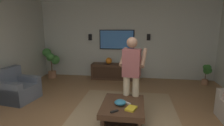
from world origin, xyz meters
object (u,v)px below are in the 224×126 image
bowl (120,102)px  remote_black (114,111)px  coffee_table (123,109)px  person_standing (132,71)px  tv (117,40)px  vase_round (109,61)px  media_console (116,72)px  remote_white (127,103)px  potted_plant_short (207,72)px  armchair (17,89)px  book (131,108)px  wall_speaker_left (149,37)px  potted_plant_tall (51,59)px  wall_speaker_right (90,37)px

bowl → remote_black: (-0.30, 0.07, -0.04)m
coffee_table → person_standing: bearing=-15.9°
tv → vase_round: (-0.26, 0.25, -0.72)m
media_console → person_standing: (-2.44, -0.64, 0.66)m
tv → person_standing: (-2.68, -0.64, -0.45)m
media_console → remote_white: media_console is taller
potted_plant_short → remote_white: 3.57m
armchair → tv: tv is taller
coffee_table → person_standing: person_standing is taller
tv → vase_round: tv is taller
armchair → remote_black: bearing=-14.1°
coffee_table → potted_plant_short: size_ratio=1.49×
person_standing → book: bearing=-167.8°
person_standing → tv: bearing=23.1°
media_console → vase_round: bearing=-85.6°
potted_plant_short → wall_speaker_left: size_ratio=3.06×
remote_white → book: 0.25m
potted_plant_short → coffee_table: bearing=137.9°
person_standing → bowl: person_standing is taller
potted_plant_tall → remote_black: (-3.12, -2.72, -0.26)m
vase_round → wall_speaker_left: wall_speaker_left is taller
media_console → tv: size_ratio=1.38×
armchair → wall_speaker_left: wall_speaker_left is taller
coffee_table → remote_white: size_ratio=6.67×
person_standing → potted_plant_short: size_ratio=2.44×
tv → person_standing: 2.79m
armchair → person_standing: (-0.26, -2.90, 0.65)m
armchair → wall_speaker_right: (2.43, -1.29, 1.18)m
potted_plant_short → remote_white: size_ratio=4.48×
tv → potted_plant_tall: tv is taller
tv → potted_plant_short: tv is taller
vase_round → remote_white: bearing=-163.8°
coffee_table → vase_round: 3.01m
book → wall_speaker_left: 3.56m
media_console → remote_black: 3.29m
remote_white → potted_plant_short: bearing=83.1°
wall_speaker_left → bowl: bearing=168.6°
media_console → tv: bearing=-180.0°
remote_black → wall_speaker_right: bearing=67.6°
book → bowl: bearing=73.1°
potted_plant_short → wall_speaker_left: wall_speaker_left is taller
remote_white → book: bearing=-35.7°
armchair → potted_plant_short: bearing=28.8°
coffee_table → media_console: (2.91, 0.50, -0.02)m
bowl → person_standing: bearing=-19.3°
remote_black → wall_speaker_left: size_ratio=0.68×
coffee_table → potted_plant_tall: size_ratio=0.92×
coffee_table → bowl: bearing=135.0°
coffee_table → potted_plant_short: (2.70, -2.45, 0.14)m
armchair → person_standing: size_ratio=0.56×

